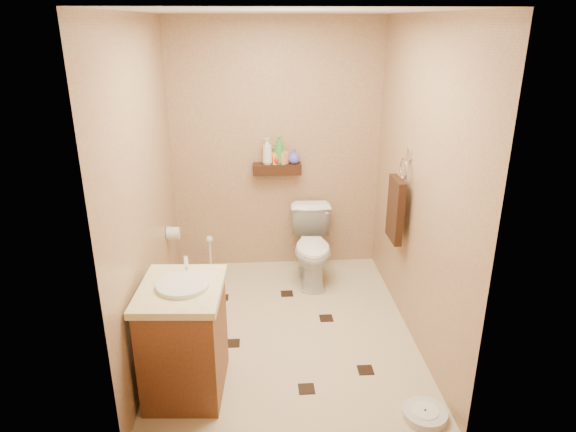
{
  "coord_description": "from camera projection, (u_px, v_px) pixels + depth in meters",
  "views": [
    {
      "loc": [
        -0.21,
        -3.55,
        2.35
      ],
      "look_at": [
        0.04,
        0.25,
        0.89
      ],
      "focal_mm": 32.0,
      "sensor_mm": 36.0,
      "label": 1
    }
  ],
  "objects": [
    {
      "name": "bottle_c",
      "position": [
        277.0,
        157.0,
        4.84
      ],
      "size": [
        0.12,
        0.12,
        0.14
      ],
      "primitive_type": "imported",
      "rotation": [
        0.0,
        0.0,
        4.63
      ],
      "color": "red",
      "rests_on": "wall_shelf"
    },
    {
      "name": "bottle_d",
      "position": [
        279.0,
        150.0,
        4.82
      ],
      "size": [
        0.14,
        0.14,
        0.26
      ],
      "primitive_type": "imported",
      "rotation": [
        0.0,
        0.0,
        2.54
      ],
      "color": "green",
      "rests_on": "wall_shelf"
    },
    {
      "name": "ceiling",
      "position": [
        284.0,
        11.0,
        3.3
      ],
      "size": [
        2.0,
        2.5,
        0.02
      ],
      "primitive_type": "cube",
      "color": "silver",
      "rests_on": "wall_back"
    },
    {
      "name": "wall_front",
      "position": [
        300.0,
        265.0,
        2.57
      ],
      "size": [
        2.0,
        0.04,
        2.4
      ],
      "primitive_type": "cube",
      "color": "tan",
      "rests_on": "ground"
    },
    {
      "name": "bottle_e",
      "position": [
        283.0,
        155.0,
        4.84
      ],
      "size": [
        0.11,
        0.11,
        0.17
      ],
      "primitive_type": "imported",
      "rotation": [
        0.0,
        0.0,
        3.96
      ],
      "color": "#FF8A54",
      "rests_on": "wall_shelf"
    },
    {
      "name": "bottle_b",
      "position": [
        276.0,
        155.0,
        4.84
      ],
      "size": [
        0.09,
        0.09,
        0.16
      ],
      "primitive_type": "imported",
      "rotation": [
        0.0,
        0.0,
        4.96
      ],
      "color": "#F9A234",
      "rests_on": "wall_shelf"
    },
    {
      "name": "toilet_brush",
      "position": [
        211.0,
        262.0,
        4.98
      ],
      "size": [
        0.1,
        0.1,
        0.42
      ],
      "color": "#186162",
      "rests_on": "ground"
    },
    {
      "name": "bathroom_scale",
      "position": [
        425.0,
        414.0,
        3.23
      ],
      "size": [
        0.36,
        0.36,
        0.06
      ],
      "rotation": [
        0.0,
        0.0,
        0.39
      ],
      "color": "silver",
      "rests_on": "ground"
    },
    {
      "name": "bottle_a",
      "position": [
        267.0,
        151.0,
        4.82
      ],
      "size": [
        0.13,
        0.13,
        0.25
      ],
      "primitive_type": "imported",
      "rotation": [
        0.0,
        0.0,
        5.22
      ],
      "color": "silver",
      "rests_on": "wall_shelf"
    },
    {
      "name": "towel_ring",
      "position": [
        396.0,
        207.0,
        4.11
      ],
      "size": [
        0.12,
        0.3,
        0.76
      ],
      "color": "silver",
      "rests_on": "wall_right"
    },
    {
      "name": "toilet",
      "position": [
        313.0,
        247.0,
        4.83
      ],
      "size": [
        0.41,
        0.69,
        0.69
      ],
      "primitive_type": "imported",
      "rotation": [
        0.0,
        0.0,
        -0.03
      ],
      "color": "white",
      "rests_on": "ground"
    },
    {
      "name": "ground",
      "position": [
        285.0,
        329.0,
        4.16
      ],
      "size": [
        2.5,
        2.5,
        0.0
      ],
      "primitive_type": "plane",
      "color": "beige",
      "rests_on": "ground"
    },
    {
      "name": "bottle_f",
      "position": [
        294.0,
        156.0,
        4.85
      ],
      "size": [
        0.15,
        0.15,
        0.14
      ],
      "primitive_type": "imported",
      "rotation": [
        0.0,
        0.0,
        0.45
      ],
      "color": "#5250C9",
      "rests_on": "wall_shelf"
    },
    {
      "name": "wall_shelf",
      "position": [
        277.0,
        169.0,
        4.89
      ],
      "size": [
        0.46,
        0.14,
        0.1
      ],
      "primitive_type": "cube",
      "color": "#33190E",
      "rests_on": "wall_back"
    },
    {
      "name": "floor_accents",
      "position": [
        287.0,
        331.0,
        4.13
      ],
      "size": [
        1.19,
        1.41,
        0.01
      ],
      "color": "black",
      "rests_on": "ground"
    },
    {
      "name": "wall_back",
      "position": [
        276.0,
        148.0,
        4.9
      ],
      "size": [
        2.0,
        0.04,
        2.4
      ],
      "primitive_type": "cube",
      "color": "tan",
      "rests_on": "ground"
    },
    {
      "name": "wall_right",
      "position": [
        419.0,
        186.0,
        3.79
      ],
      "size": [
        0.04,
        2.5,
        2.4
      ],
      "primitive_type": "cube",
      "color": "tan",
      "rests_on": "ground"
    },
    {
      "name": "toilet_paper",
      "position": [
        173.0,
        233.0,
        4.49
      ],
      "size": [
        0.12,
        0.11,
        0.12
      ],
      "color": "silver",
      "rests_on": "wall_left"
    },
    {
      "name": "wall_left",
      "position": [
        145.0,
        191.0,
        3.67
      ],
      "size": [
        0.04,
        2.5,
        2.4
      ],
      "primitive_type": "cube",
      "color": "tan",
      "rests_on": "ground"
    },
    {
      "name": "vanity",
      "position": [
        185.0,
        337.0,
        3.36
      ],
      "size": [
        0.56,
        0.67,
        0.9
      ],
      "rotation": [
        0.0,
        0.0,
        -0.07
      ],
      "color": "brown",
      "rests_on": "ground"
    }
  ]
}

